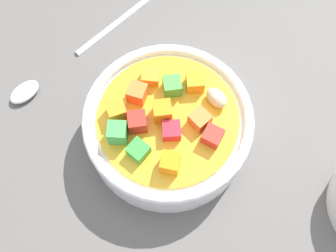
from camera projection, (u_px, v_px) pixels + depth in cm
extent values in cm
cube|color=#565451|center=(168.00, 138.00, 45.87)|extent=(140.00, 140.00, 2.00)
cylinder|color=white|center=(168.00, 128.00, 42.90)|extent=(17.55, 17.55, 4.42)
torus|color=white|center=(168.00, 118.00, 40.56)|extent=(17.58, 17.58, 1.08)
cylinder|color=gold|center=(168.00, 119.00, 40.67)|extent=(14.62, 14.62, 0.40)
cube|color=orange|center=(200.00, 119.00, 39.64)|extent=(2.30, 2.30, 1.45)
cube|color=green|center=(172.00, 86.00, 40.92)|extent=(2.51, 2.51, 1.71)
cube|color=red|center=(171.00, 130.00, 39.27)|extent=(2.47, 2.47, 1.29)
cube|color=orange|center=(137.00, 93.00, 40.53)|extent=(2.06, 2.06, 1.86)
cube|color=red|center=(137.00, 122.00, 39.26)|extent=(2.51, 2.51, 1.94)
cube|color=orange|center=(170.00, 163.00, 37.72)|extent=(2.20, 2.20, 1.84)
ellipsoid|color=beige|center=(217.00, 98.00, 40.46)|extent=(2.95, 2.48, 1.61)
cube|color=orange|center=(151.00, 76.00, 41.59)|extent=(2.35, 2.35, 1.29)
cube|color=green|center=(138.00, 150.00, 38.45)|extent=(2.13, 2.13, 1.35)
cube|color=orange|center=(163.00, 111.00, 39.71)|extent=(2.50, 2.50, 1.98)
cube|color=red|center=(211.00, 140.00, 38.80)|extent=(1.83, 1.83, 1.45)
cube|color=orange|center=(195.00, 82.00, 41.15)|extent=(2.48, 2.48, 1.60)
cube|color=orange|center=(117.00, 110.00, 39.87)|extent=(2.54, 2.54, 1.71)
cube|color=green|center=(117.00, 133.00, 38.72)|extent=(2.39, 2.39, 2.14)
cylinder|color=silver|center=(121.00, 18.00, 50.60)|extent=(5.31, 14.34, 0.80)
ellipsoid|color=silver|center=(25.00, 92.00, 46.42)|extent=(3.29, 4.27, 1.04)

